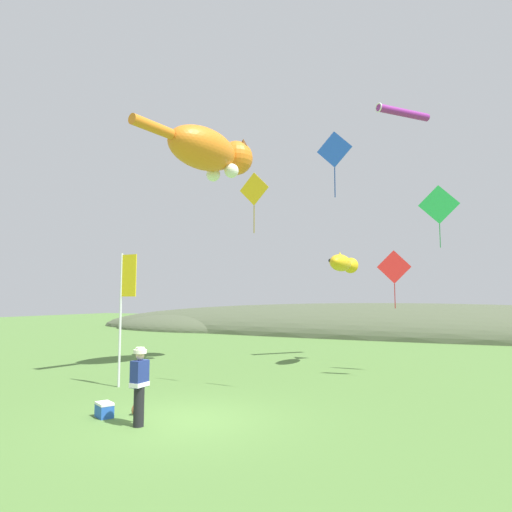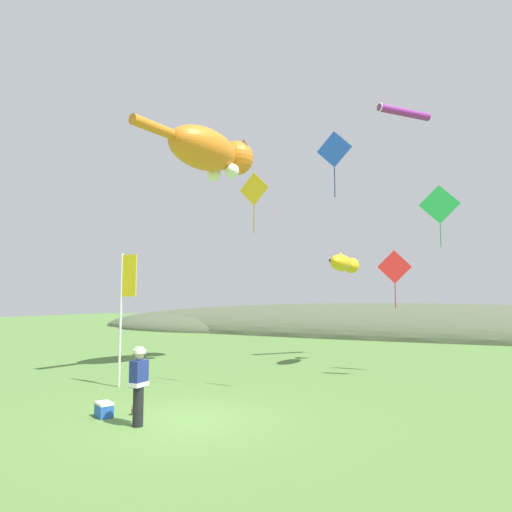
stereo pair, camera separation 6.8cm
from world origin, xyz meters
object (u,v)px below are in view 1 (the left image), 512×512
picnic_cooler (104,410)px  kite_tube_streamer (403,113)px  festival_attendant (139,384)px  kite_diamond_gold (254,190)px  kite_fish_windsock (342,263)px  kite_spool (137,410)px  kite_giant_cat (211,152)px  kite_diamond_blue (334,150)px  kite_diamond_red (394,267)px  festival_banner_pole (124,299)px  kite_diamond_green (439,205)px

picnic_cooler → kite_tube_streamer: (5.58, 12.72, 11.33)m
festival_attendant → picnic_cooler: (-1.29, 0.27, -0.77)m
kite_diamond_gold → kite_tube_streamer: bearing=66.6°
festival_attendant → kite_fish_windsock: size_ratio=0.65×
kite_spool → kite_giant_cat: bearing=108.3°
festival_attendant → kite_fish_windsock: kite_fish_windsock is taller
kite_tube_streamer → kite_diamond_blue: 9.56m
kite_diamond_blue → kite_diamond_red: (0.96, 4.30, -3.26)m
kite_spool → kite_fish_windsock: kite_fish_windsock is taller
kite_giant_cat → kite_spool: bearing=-71.7°
kite_diamond_blue → festival_banner_pole: bearing=-171.1°
picnic_cooler → kite_diamond_green: bearing=53.4°
festival_attendant → kite_diamond_red: (4.36, 8.76, 3.07)m
kite_diamond_green → kite_diamond_blue: 6.07m
kite_tube_streamer → kite_diamond_red: kite_tube_streamer is taller
festival_attendant → kite_diamond_red: size_ratio=0.83×
festival_attendant → kite_diamond_blue: 8.46m
kite_fish_windsock → kite_diamond_red: (2.59, -2.49, -0.41)m
kite_spool → kite_diamond_green: size_ratio=0.11×
festival_attendant → kite_diamond_gold: size_ratio=0.89×
festival_attendant → kite_tube_streamer: (4.29, 12.99, 10.56)m
festival_banner_pole → kite_diamond_blue: bearing=8.9°
kite_giant_cat → kite_diamond_blue: kite_giant_cat is taller
picnic_cooler → kite_diamond_blue: kite_diamond_blue is taller
kite_diamond_red → kite_diamond_blue: bearing=-102.6°
kite_tube_streamer → kite_diamond_green: 6.14m
kite_fish_windsock → kite_diamond_green: size_ratio=1.14×
kite_fish_windsock → kite_diamond_red: bearing=-43.9°
kite_tube_streamer → kite_diamond_gold: size_ratio=1.24×
festival_attendant → kite_diamond_green: size_ratio=0.74×
kite_giant_cat → kite_diamond_blue: bearing=-28.9°
picnic_cooler → festival_banner_pole: bearing=125.8°
kite_fish_windsock → kite_diamond_red: size_ratio=1.29×
kite_fish_windsock → kite_diamond_green: 4.76m
kite_fish_windsock → kite_diamond_green: (4.11, -1.31, 2.00)m
picnic_cooler → kite_fish_windsock: 12.16m
festival_attendant → kite_spool: festival_attendant is taller
kite_diamond_green → kite_diamond_blue: bearing=-114.4°
kite_giant_cat → festival_attendant: bearing=-68.9°
festival_attendant → picnic_cooler: bearing=168.1°
picnic_cooler → festival_banner_pole: size_ratio=0.13×
kite_spool → kite_tube_streamer: bearing=67.7°
kite_spool → kite_diamond_gold: kite_diamond_gold is taller
kite_diamond_green → kite_diamond_red: bearing=-142.4°
kite_fish_windsock → kite_diamond_blue: size_ratio=1.37×
kite_giant_cat → kite_diamond_gold: (3.78, -3.43, -2.81)m
kite_tube_streamer → kite_giant_cat: bearing=-146.2°
kite_spool → kite_tube_streamer: kite_tube_streamer is taller
kite_diamond_blue → kite_diamond_red: kite_diamond_blue is taller
kite_diamond_green → kite_diamond_gold: bearing=-134.4°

